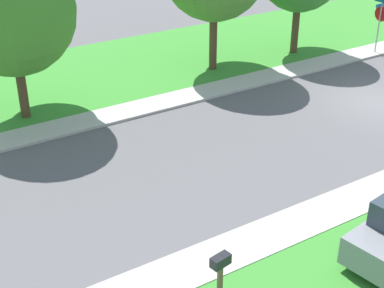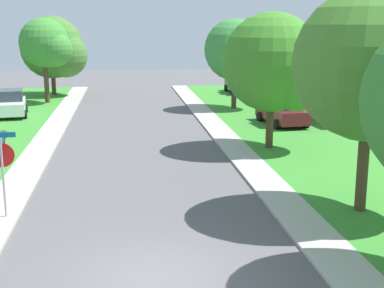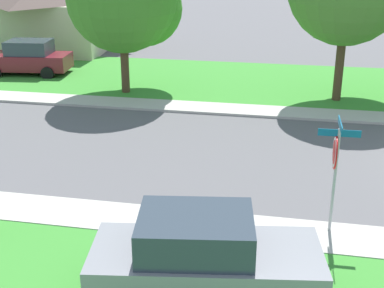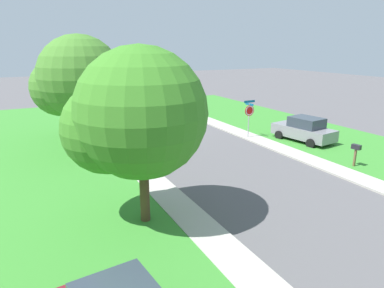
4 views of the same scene
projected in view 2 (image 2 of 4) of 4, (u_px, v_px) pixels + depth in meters
ground_plane at (155, 276)px, 13.03m from camera, size 120.00×120.00×0.00m
sidewalk_east at (240, 153)px, 25.22m from camera, size 1.40×56.00×0.10m
lawn_east at (336, 150)px, 25.80m from camera, size 8.00×56.00×0.08m
sidewalk_west at (34, 159)px, 24.06m from camera, size 1.40×56.00×0.10m
stop_sign_far_corner at (2, 161)px, 16.43m from camera, size 0.92×0.92×2.77m
car_green_driveway_right at (239, 84)px, 46.79m from camera, size 2.07×4.31×1.76m
car_maroon_kerbside_mid at (283, 111)px, 32.07m from camera, size 2.41×4.48×1.76m
car_white_behind_trees at (10, 104)px, 35.14m from camera, size 2.50×4.52×1.76m
tree_sidewalk_mid at (278, 66)px, 25.21m from camera, size 5.04×4.69×6.55m
tree_across_left at (381, 70)px, 16.29m from camera, size 5.09×4.74×7.13m
tree_corner_large at (239, 52)px, 37.56m from camera, size 4.62×4.29×6.34m
tree_sidewalk_near at (47, 45)px, 40.09m from camera, size 3.98×3.70×6.44m
tree_across_right at (55, 49)px, 44.65m from camera, size 5.56×5.17×6.64m
mailbox at (4, 138)px, 23.87m from camera, size 0.32×0.51×1.31m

